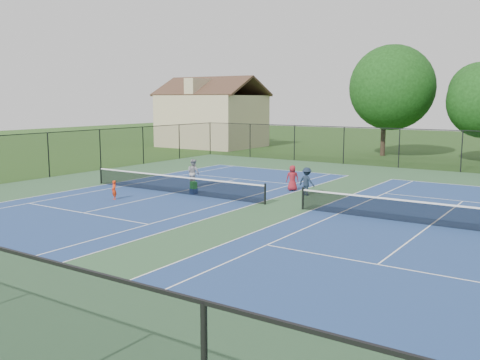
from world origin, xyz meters
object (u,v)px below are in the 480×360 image
Objects in this scene: child_player at (114,190)px; bystander_c at (292,178)px; ball_hopper at (194,185)px; ball_crate at (194,191)px; clapboard_house at (212,118)px; instructor at (194,173)px; tree_back_b at (385,84)px; bystander_b at (307,181)px.

bystander_c is (6.45, 7.62, 0.23)m from child_player.
ball_crate is at bearing 0.00° from ball_hopper.
clapboard_house is 27.58m from instructor.
tree_back_b is at bearing -83.70° from instructor.
child_player is (14.69, -28.25, -2.59)m from clapboard_house.
tree_back_b is 6.51× the size of bystander_b.
tree_back_b is at bearing 3.01° from clapboard_house.
bystander_b is at bearing -43.72° from clapboard_house.
instructor is (-3.46, -23.67, -5.76)m from tree_back_b.
instructor is (0.85, 5.57, 0.33)m from child_player.
instructor is 2.49m from ball_hopper.
instructor is at bearing 102.07° from child_player.
bystander_c is (-1.35, 0.88, -0.03)m from bystander_b.
tree_back_b is 23.51m from bystander_b.
bystander_c reaches higher than ball_hopper.
tree_back_b is 26.47m from ball_crate.
child_player is (-4.31, -29.25, -6.09)m from tree_back_b.
ball_hopper is (2.39, 3.65, -0.01)m from child_player.
ball_crate is at bearing -55.23° from clapboard_house.
clapboard_house is 31.21m from bystander_b.
child_player is 9.99m from bystander_c.
child_player is at bearing 17.34° from bystander_c.
tree_back_b is 9.90× the size of child_player.
clapboard_house reaches higher than bystander_b.
bystander_c reaches higher than child_player.
ball_crate is (17.08, -24.60, -2.94)m from clapboard_house.
child_player reaches higher than ball_hopper.
bystander_b is 1.04× the size of bystander_c.
ball_hopper is (-5.42, -3.09, -0.27)m from bystander_b.
instructor reaches higher than bystander_c.
bystander_c is at bearing 70.49° from child_player.
tree_back_b is 0.93× the size of clapboard_house.
instructor reaches higher than bystander_b.
bystander_c is at bearing -145.31° from instructor.
tree_back_b is 19.35m from clapboard_house.
ball_hopper reaches higher than ball_crate.
bystander_c is at bearing -21.74° from bystander_b.
tree_back_b is 24.61m from instructor.
tree_back_b is 6.80× the size of bystander_c.
instructor is (15.54, -22.67, -2.25)m from clapboard_house.
bystander_b reaches higher than ball_hopper.
tree_back_b is 22.51m from bystander_c.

